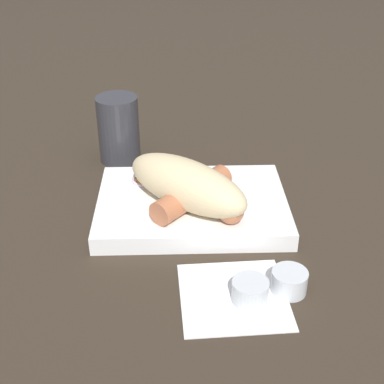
# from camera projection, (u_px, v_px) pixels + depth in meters

# --- Properties ---
(ground_plane) EXTENTS (3.00, 3.00, 0.00)m
(ground_plane) POSITION_uv_depth(u_px,v_px,m) (192.00, 213.00, 0.77)
(ground_plane) COLOR #33281E
(food_tray) EXTENTS (0.27, 0.19, 0.03)m
(food_tray) POSITION_uv_depth(u_px,v_px,m) (192.00, 206.00, 0.76)
(food_tray) COLOR white
(food_tray) RESTS_ON ground_plane
(bread_roll) EXTENTS (0.20, 0.19, 0.06)m
(bread_roll) POSITION_uv_depth(u_px,v_px,m) (186.00, 184.00, 0.72)
(bread_roll) COLOR beige
(bread_roll) RESTS_ON food_tray
(sausage) EXTENTS (0.13, 0.12, 0.03)m
(sausage) POSITION_uv_depth(u_px,v_px,m) (191.00, 194.00, 0.73)
(sausage) COLOR #B26642
(sausage) RESTS_ON food_tray
(pickled_veggies) EXTENTS (0.06, 0.06, 0.00)m
(pickled_veggies) POSITION_uv_depth(u_px,v_px,m) (151.00, 180.00, 0.79)
(pickled_veggies) COLOR orange
(pickled_veggies) RESTS_ON food_tray
(napkin) EXTENTS (0.13, 0.13, 0.00)m
(napkin) POSITION_uv_depth(u_px,v_px,m) (234.00, 296.00, 0.62)
(napkin) COLOR white
(napkin) RESTS_ON ground_plane
(condiment_cup_near) EXTENTS (0.04, 0.04, 0.03)m
(condiment_cup_near) POSITION_uv_depth(u_px,v_px,m) (250.00, 292.00, 0.60)
(condiment_cup_near) COLOR silver
(condiment_cup_near) RESTS_ON ground_plane
(condiment_cup_far) EXTENTS (0.04, 0.04, 0.03)m
(condiment_cup_far) POSITION_uv_depth(u_px,v_px,m) (289.00, 282.00, 0.62)
(condiment_cup_far) COLOR silver
(condiment_cup_far) RESTS_ON ground_plane
(drink_glass) EXTENTS (0.07, 0.07, 0.11)m
(drink_glass) POSITION_uv_depth(u_px,v_px,m) (119.00, 129.00, 0.88)
(drink_glass) COLOR #333338
(drink_glass) RESTS_ON ground_plane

